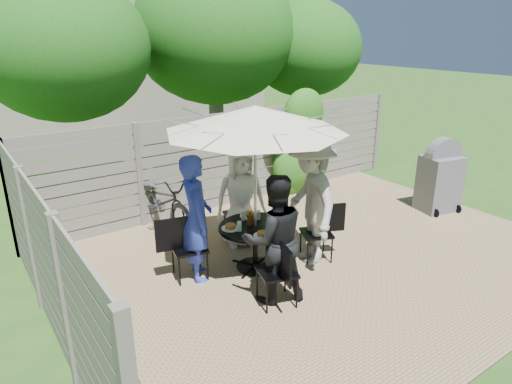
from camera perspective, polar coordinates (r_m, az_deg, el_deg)
backyard_envelope at (r=15.29m, az=-17.74°, el=16.32°), size 60.00×60.00×5.00m
patio_table at (r=6.55m, az=-0.08°, el=-5.88°), size 1.31×1.31×0.68m
umbrella at (r=6.01m, az=-0.09°, el=9.13°), size 3.10×3.10×2.37m
chair_back at (r=7.48m, az=-2.16°, el=-4.10°), size 0.56×0.71×0.93m
person_back at (r=7.16m, az=-1.95°, el=-0.65°), size 0.92×0.74×1.62m
chair_left at (r=6.46m, az=-8.41°, el=-8.38°), size 0.71×0.54×0.94m
person_left at (r=6.22m, az=-7.46°, el=-3.28°), size 0.61×0.75×1.78m
chair_front at (r=5.83m, az=2.64°, el=-11.51°), size 0.56×0.72×0.94m
person_front at (r=5.68m, az=2.28°, el=-5.96°), size 0.99×0.87×1.69m
chair_right at (r=6.95m, az=7.63°, el=-6.37°), size 0.68×0.57×0.89m
person_right at (r=6.62m, az=6.83°, el=-1.08°), size 1.08×1.42×1.94m
plate_back at (r=6.77m, az=-0.94°, el=-2.86°), size 0.26×0.26×0.06m
plate_left at (r=6.37m, az=-3.20°, el=-4.41°), size 0.26×0.26×0.06m
plate_front at (r=6.14m, az=0.86°, el=-5.36°), size 0.26×0.26×0.06m
plate_right at (r=6.56m, az=2.94°, el=-3.68°), size 0.26×0.26×0.06m
glass_back at (r=6.64m, az=-1.58°, el=-2.92°), size 0.07×0.07×0.14m
glass_left at (r=6.28m, az=-2.09°, el=-4.31°), size 0.07×0.07×0.14m
glass_front at (r=6.24m, az=1.52°, el=-4.48°), size 0.07×0.07×0.14m
glass_right at (r=6.60m, az=1.83°, el=-3.07°), size 0.07×0.07×0.14m
syrup_jug at (r=6.46m, az=-0.72°, el=-3.49°), size 0.09×0.09×0.16m
coffee_cup at (r=6.66m, az=0.21°, el=-2.94°), size 0.08×0.08×0.12m
bicycle at (r=7.90m, az=-11.71°, el=-1.08°), size 0.87×2.14×1.10m
bbq_grill at (r=9.24m, az=22.00°, el=1.60°), size 0.80×0.68×1.43m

